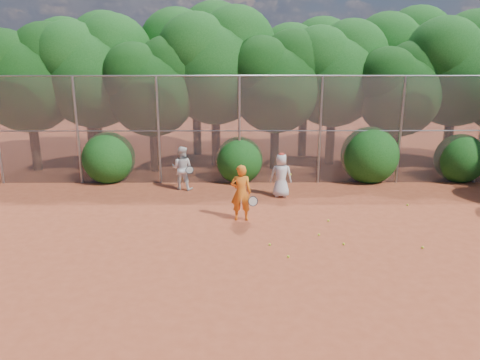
{
  "coord_description": "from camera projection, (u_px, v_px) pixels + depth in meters",
  "views": [
    {
      "loc": [
        -1.09,
        -11.16,
        5.0
      ],
      "look_at": [
        -1.0,
        2.5,
        1.1
      ],
      "focal_mm": 35.0,
      "sensor_mm": 36.0,
      "label": 1
    }
  ],
  "objects": [
    {
      "name": "ball_2",
      "position": [
        344.0,
        244.0,
        12.22
      ],
      "size": [
        0.07,
        0.07,
        0.07
      ],
      "primitive_type": "sphere",
      "color": "#DAF02B",
      "rests_on": "ground"
    },
    {
      "name": "ball_4",
      "position": [
        270.0,
        245.0,
        12.18
      ],
      "size": [
        0.07,
        0.07,
        0.07
      ],
      "primitive_type": "sphere",
      "color": "#DAF02B",
      "rests_on": "ground"
    },
    {
      "name": "tree_10",
      "position": [
        197.0,
        55.0,
        21.45
      ],
      "size": [
        5.15,
        4.48,
        7.06
      ],
      "color": "black",
      "rests_on": "ground"
    },
    {
      "name": "bush_2",
      "position": [
        370.0,
        153.0,
        17.89
      ],
      "size": [
        2.2,
        2.2,
        2.2
      ],
      "primitive_type": "sphere",
      "color": "#114412",
      "rests_on": "ground"
    },
    {
      "name": "tree_7",
      "position": [
        458.0,
        65.0,
        19.3
      ],
      "size": [
        4.77,
        4.14,
        6.53
      ],
      "color": "black",
      "rests_on": "ground"
    },
    {
      "name": "tree_5",
      "position": [
        335.0,
        70.0,
        19.71
      ],
      "size": [
        4.51,
        3.92,
        6.17
      ],
      "color": "black",
      "rests_on": "ground"
    },
    {
      "name": "ground",
      "position": [
        279.0,
        247.0,
        12.11
      ],
      "size": [
        80.0,
        80.0,
        0.0
      ],
      "primitive_type": "plane",
      "color": "#9C3F23",
      "rests_on": "ground"
    },
    {
      "name": "bush_0",
      "position": [
        109.0,
        156.0,
        17.86
      ],
      "size": [
        2.0,
        2.0,
        2.0
      ],
      "primitive_type": "sphere",
      "color": "#114412",
      "rests_on": "ground"
    },
    {
      "name": "bush_1",
      "position": [
        239.0,
        158.0,
        17.92
      ],
      "size": [
        1.8,
        1.8,
        1.8
      ],
      "primitive_type": "sphere",
      "color": "#114412",
      "rests_on": "ground"
    },
    {
      "name": "tree_9",
      "position": [
        87.0,
        62.0,
        21.3
      ],
      "size": [
        4.83,
        4.2,
        6.62
      ],
      "color": "black",
      "rests_on": "ground"
    },
    {
      "name": "player_white",
      "position": [
        182.0,
        168.0,
        16.84
      ],
      "size": [
        0.91,
        0.81,
        1.59
      ],
      "rotation": [
        0.0,
        0.0,
        2.9
      ],
      "color": "silver",
      "rests_on": "ground"
    },
    {
      "name": "ball_1",
      "position": [
        328.0,
        221.0,
        13.87
      ],
      "size": [
        0.07,
        0.07,
        0.07
      ],
      "primitive_type": "sphere",
      "color": "#DAF02B",
      "rests_on": "ground"
    },
    {
      "name": "fence_back",
      "position": [
        263.0,
        129.0,
        17.32
      ],
      "size": [
        20.05,
        0.09,
        4.03
      ],
      "color": "gray",
      "rests_on": "ground"
    },
    {
      "name": "tree_12",
      "position": [
        401.0,
        58.0,
        21.73
      ],
      "size": [
        5.02,
        4.37,
        6.88
      ],
      "color": "black",
      "rests_on": "ground"
    },
    {
      "name": "player_yellow",
      "position": [
        241.0,
        193.0,
        13.8
      ],
      "size": [
        0.82,
        0.5,
        1.7
      ],
      "rotation": [
        0.0,
        0.0,
        3.13
      ],
      "color": "orange",
      "rests_on": "ground"
    },
    {
      "name": "ball_6",
      "position": [
        288.0,
        257.0,
        11.49
      ],
      "size": [
        0.07,
        0.07,
        0.07
      ],
      "primitive_type": "sphere",
      "color": "#DAF02B",
      "rests_on": "ground"
    },
    {
      "name": "tree_2",
      "position": [
        153.0,
        84.0,
        18.63
      ],
      "size": [
        3.99,
        3.47,
        5.47
      ],
      "color": "black",
      "rests_on": "ground"
    },
    {
      "name": "bush_3",
      "position": [
        460.0,
        156.0,
        17.96
      ],
      "size": [
        1.9,
        1.9,
        1.9
      ],
      "primitive_type": "sphere",
      "color": "#114412",
      "rests_on": "ground"
    },
    {
      "name": "ball_5",
      "position": [
        408.0,
        205.0,
        15.25
      ],
      "size": [
        0.07,
        0.07,
        0.07
      ],
      "primitive_type": "sphere",
      "color": "#DAF02B",
      "rests_on": "ground"
    },
    {
      "name": "ball_3",
      "position": [
        423.0,
        247.0,
        12.01
      ],
      "size": [
        0.07,
        0.07,
        0.07
      ],
      "primitive_type": "sphere",
      "color": "#DAF02B",
      "rests_on": "ground"
    },
    {
      "name": "player_teen",
      "position": [
        281.0,
        175.0,
        16.0
      ],
      "size": [
        0.77,
        0.52,
        1.55
      ],
      "rotation": [
        0.0,
        0.0,
        3.09
      ],
      "color": "silver",
      "rests_on": "ground"
    },
    {
      "name": "tree_1",
      "position": [
        94.0,
        68.0,
        19.14
      ],
      "size": [
        4.64,
        4.03,
        6.35
      ],
      "color": "black",
      "rests_on": "ground"
    },
    {
      "name": "tree_11",
      "position": [
        306.0,
        66.0,
        21.22
      ],
      "size": [
        4.64,
        4.03,
        6.35
      ],
      "color": "black",
      "rests_on": "ground"
    },
    {
      "name": "ball_0",
      "position": [
        319.0,
        235.0,
        12.82
      ],
      "size": [
        0.07,
        0.07,
        0.07
      ],
      "primitive_type": "sphere",
      "color": "#DAF02B",
      "rests_on": "ground"
    },
    {
      "name": "tree_4",
      "position": [
        277.0,
        79.0,
        19.01
      ],
      "size": [
        4.19,
        3.64,
        5.73
      ],
      "color": "black",
      "rests_on": "ground"
    },
    {
      "name": "tree_6",
      "position": [
        401.0,
        86.0,
        18.92
      ],
      "size": [
        3.86,
        3.36,
        5.29
      ],
      "color": "black",
      "rests_on": "ground"
    },
    {
      "name": "tree_0",
      "position": [
        28.0,
        75.0,
        18.7
      ],
      "size": [
        4.38,
        3.81,
        6.0
      ],
      "color": "black",
      "rests_on": "ground"
    },
    {
      "name": "tree_3",
      "position": [
        216.0,
        62.0,
        19.4
      ],
      "size": [
        4.89,
        4.26,
        6.7
      ],
      "color": "black",
      "rests_on": "ground"
    }
  ]
}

